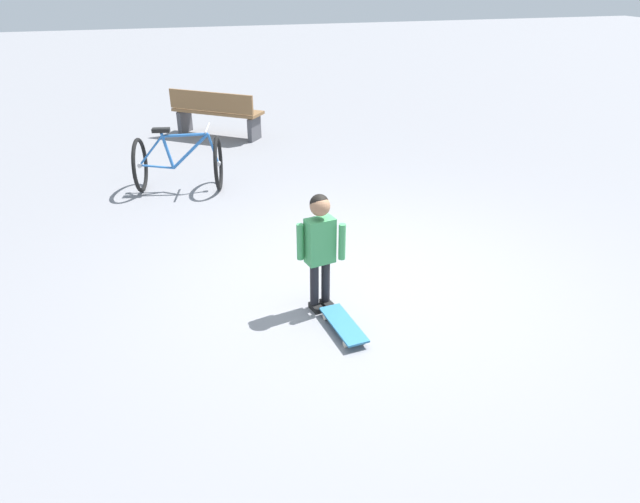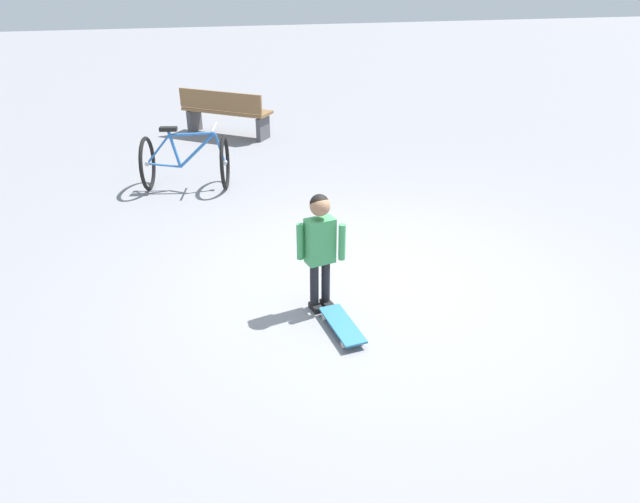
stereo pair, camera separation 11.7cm
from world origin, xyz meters
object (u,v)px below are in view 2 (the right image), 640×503
street_bench (225,112)px  skateboard (342,325)px  bicycle_near (186,161)px  child_person (320,240)px

street_bench → skateboard: bearing=-86.8°
skateboard → bicycle_near: bicycle_near is taller
child_person → bicycle_near: child_person is taller
skateboard → bicycle_near: size_ratio=0.51×
child_person → skateboard: (0.09, -0.41, -0.60)m
child_person → skateboard: child_person is taller
child_person → street_bench: (-0.26, 5.78, -0.23)m
child_person → bicycle_near: bearing=107.1°
street_bench → bicycle_near: bearing=-106.9°
child_person → bicycle_near: size_ratio=0.89×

